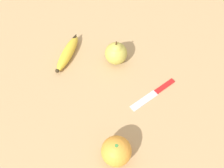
# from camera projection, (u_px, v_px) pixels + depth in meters

# --- Properties ---
(ground_plane) EXTENTS (3.00, 3.00, 0.00)m
(ground_plane) POSITION_uv_depth(u_px,v_px,m) (92.00, 83.00, 0.86)
(ground_plane) COLOR tan
(banana) EXTENTS (0.12, 0.16, 0.04)m
(banana) POSITION_uv_depth(u_px,v_px,m) (67.00, 53.00, 0.91)
(banana) COLOR gold
(banana) RESTS_ON ground_plane
(orange) EXTENTS (0.08, 0.08, 0.08)m
(orange) POSITION_uv_depth(u_px,v_px,m) (116.00, 151.00, 0.69)
(orange) COLOR orange
(orange) RESTS_ON ground_plane
(pear) EXTENTS (0.08, 0.08, 0.09)m
(pear) POSITION_uv_depth(u_px,v_px,m) (116.00, 53.00, 0.88)
(pear) COLOR #B7AD47
(pear) RESTS_ON ground_plane
(paring_knife) EXTENTS (0.02, 0.18, 0.01)m
(paring_knife) POSITION_uv_depth(u_px,v_px,m) (155.00, 93.00, 0.84)
(paring_knife) COLOR silver
(paring_knife) RESTS_ON ground_plane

